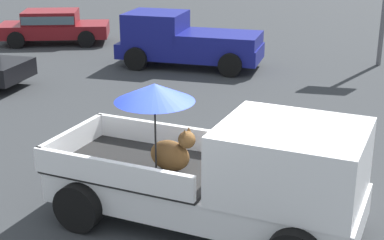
# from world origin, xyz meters

# --- Properties ---
(ground_plane) EXTENTS (80.00, 80.00, 0.00)m
(ground_plane) POSITION_xyz_m (0.00, 0.00, 0.00)
(ground_plane) COLOR #2D3033
(pickup_truck_main) EXTENTS (5.32, 3.03, 2.37)m
(pickup_truck_main) POSITION_xyz_m (0.45, -0.10, 0.98)
(pickup_truck_main) COLOR black
(pickup_truck_main) RESTS_ON ground
(pickup_truck_red) EXTENTS (4.89, 2.37, 1.80)m
(pickup_truck_red) POSITION_xyz_m (-2.84, 10.43, 0.87)
(pickup_truck_red) COLOR black
(pickup_truck_red) RESTS_ON ground
(parked_sedan_far) EXTENTS (4.63, 2.93, 1.33)m
(parked_sedan_far) POSITION_xyz_m (-8.87, 12.99, 0.74)
(parked_sedan_far) COLOR black
(parked_sedan_far) RESTS_ON ground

